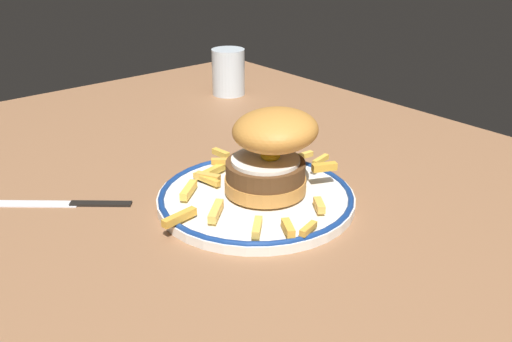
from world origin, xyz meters
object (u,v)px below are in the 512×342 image
at_px(fork, 267,120).
at_px(water_glass, 228,74).
at_px(dinner_plate, 256,197).
at_px(knife, 74,203).
at_px(burger, 271,151).

bearing_deg(fork, water_glass, 163.83).
xyz_separation_m(dinner_plate, water_glass, (-0.42, 0.28, 0.03)).
bearing_deg(dinner_plate, knife, -128.88).
height_order(burger, fork, burger).
distance_m(dinner_plate, water_glass, 0.50).
height_order(water_glass, knife, water_glass).
bearing_deg(water_glass, burger, -31.26).
bearing_deg(knife, burger, 52.37).
relative_size(water_glass, fork, 0.71).
distance_m(burger, water_glass, 0.50).
bearing_deg(dinner_plate, burger, 67.74).
bearing_deg(burger, knife, -127.63).
bearing_deg(fork, dinner_plate, -43.52).
bearing_deg(knife, water_glass, 120.18).
distance_m(fork, knife, 0.42).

